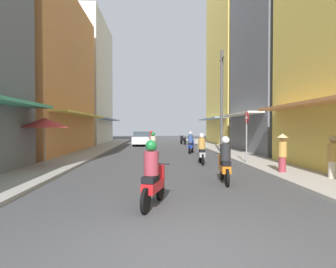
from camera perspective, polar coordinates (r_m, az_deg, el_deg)
The scene contains 20 objects.
ground_plane at distance 20.01m, azimuth -1.49°, elevation -4.05°, with size 87.08×87.08×0.00m, color #424244.
sidewalk_left at distance 20.54m, azimuth -15.83°, elevation -3.79°, with size 2.17×47.58×0.12m, color #9E9991.
sidewalk_right at distance 20.73m, azimuth 12.71°, elevation -3.73°, with size 2.17×47.58×0.12m, color #ADA89E.
building_left_mid at distance 23.64m, azimuth -24.77°, elevation 10.50°, with size 7.05×12.76×11.40m.
building_left_far at distance 35.90m, azimuth -16.97°, elevation 9.69°, with size 7.05×10.98×14.28m.
building_right_mid at distance 23.50m, azimuth 22.19°, elevation 14.69°, with size 7.05×8.57×14.71m.
building_right_far at distance 33.37m, azimuth 14.48°, elevation 13.58°, with size 7.05×10.89×17.98m.
motorbike_black at distance 31.76m, azimuth 2.97°, elevation -1.15°, with size 0.65×1.78×0.96m.
motorbike_white at distance 17.91m, azimuth -3.04°, elevation -2.42°, with size 0.55×1.81×1.58m.
motorbike_red at distance 6.88m, azimuth -2.93°, elevation -8.44°, with size 0.69×1.76×1.58m.
motorbike_green at distance 26.21m, azimuth -3.31°, elevation -1.24°, with size 0.55×1.81×1.58m.
motorbike_silver at distance 14.90m, azimuth 6.59°, elevation -3.18°, with size 0.55×1.81×1.58m.
motorbike_blue at distance 20.92m, azimuth 4.54°, elevation -1.89°, with size 0.70×1.76×1.58m.
motorbike_orange at distance 9.91m, azimuth 11.12°, elevation -5.47°, with size 0.55×1.81×1.58m.
parked_car at distance 29.57m, azimuth -5.08°, elevation -0.88°, with size 1.88×4.15×1.45m.
pedestrian_foreground at distance 12.19m, azimuth 21.62°, elevation -3.26°, with size 0.44×0.44×1.63m.
pedestrian_crossing at distance 11.50m, azimuth 29.73°, elevation -3.65°, with size 0.44×0.44×1.61m.
vendor_umbrella at distance 14.35m, azimuth -23.15°, elevation 2.05°, with size 2.13×2.13×2.31m.
utility_pole at distance 20.48m, azimuth 10.54°, elevation 6.37°, with size 0.20×1.20×7.21m.
street_sign_no_entry at distance 14.80m, azimuth 15.23°, elevation 0.68°, with size 0.07×0.60×2.65m.
Camera 1 is at (-0.39, -4.13, 1.87)m, focal length 30.91 mm.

